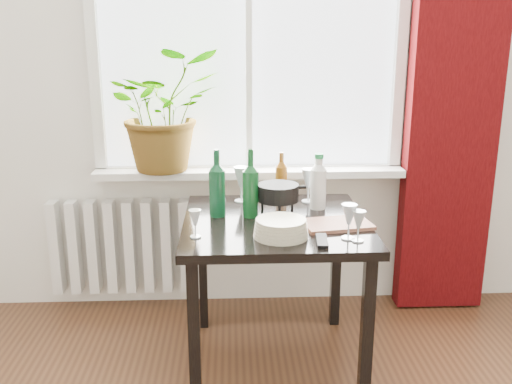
{
  "coord_description": "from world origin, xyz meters",
  "views": [
    {
      "loc": [
        -0.1,
        -0.96,
        1.58
      ],
      "look_at": [
        0.01,
        1.55,
        0.88
      ],
      "focal_mm": 40.0,
      "sensor_mm": 36.0,
      "label": 1
    }
  ],
  "objects_px": {
    "plate_stack": "(281,228)",
    "tv_remote": "(322,241)",
    "wineglass_far_right": "(358,226)",
    "radiator": "(121,246)",
    "wineglass_front_right": "(349,221)",
    "cleaning_bottle": "(318,181)",
    "wineglass_front_left": "(195,224)",
    "wine_bottle_right": "(251,183)",
    "bottle_amber": "(281,175)",
    "wineglass_back_left": "(241,184)",
    "wine_bottle_left": "(217,183)",
    "wineglass_back_center": "(308,185)",
    "table": "(275,238)",
    "fondue_pot": "(278,200)",
    "potted_plant": "(164,110)",
    "cutting_board": "(337,224)"
  },
  "relations": [
    {
      "from": "wineglass_front_left",
      "to": "tv_remote",
      "type": "bearing_deg",
      "value": -9.5
    },
    {
      "from": "potted_plant",
      "to": "wineglass_back_center",
      "type": "xyz_separation_m",
      "value": [
        0.75,
        -0.31,
        -0.35
      ]
    },
    {
      "from": "wine_bottle_right",
      "to": "wineglass_front_left",
      "type": "distance_m",
      "value": 0.39
    },
    {
      "from": "radiator",
      "to": "wineglass_far_right",
      "type": "distance_m",
      "value": 1.55
    },
    {
      "from": "cleaning_bottle",
      "to": "wineglass_front_right",
      "type": "relative_size",
      "value": 1.79
    },
    {
      "from": "wine_bottle_right",
      "to": "bottle_amber",
      "type": "bearing_deg",
      "value": 59.57
    },
    {
      "from": "wineglass_back_left",
      "to": "plate_stack",
      "type": "relative_size",
      "value": 0.79
    },
    {
      "from": "wineglass_front_right",
      "to": "plate_stack",
      "type": "distance_m",
      "value": 0.29
    },
    {
      "from": "bottle_amber",
      "to": "cleaning_bottle",
      "type": "xyz_separation_m",
      "value": [
        0.17,
        -0.18,
        0.01
      ]
    },
    {
      "from": "wine_bottle_right",
      "to": "tv_remote",
      "type": "distance_m",
      "value": 0.49
    },
    {
      "from": "table",
      "to": "wineglass_front_left",
      "type": "xyz_separation_m",
      "value": [
        -0.36,
        -0.22,
        0.15
      ]
    },
    {
      "from": "wine_bottle_left",
      "to": "wineglass_back_center",
      "type": "xyz_separation_m",
      "value": [
        0.46,
        0.21,
        -0.07
      ]
    },
    {
      "from": "fondue_pot",
      "to": "radiator",
      "type": "bearing_deg",
      "value": 144.66
    },
    {
      "from": "table",
      "to": "fondue_pot",
      "type": "distance_m",
      "value": 0.18
    },
    {
      "from": "wine_bottle_left",
      "to": "bottle_amber",
      "type": "relative_size",
      "value": 1.3
    },
    {
      "from": "radiator",
      "to": "table",
      "type": "height_order",
      "value": "table"
    },
    {
      "from": "radiator",
      "to": "plate_stack",
      "type": "bearing_deg",
      "value": -45.06
    },
    {
      "from": "wineglass_front_right",
      "to": "wine_bottle_right",
      "type": "bearing_deg",
      "value": 140.79
    },
    {
      "from": "wine_bottle_left",
      "to": "wineglass_back_left",
      "type": "xyz_separation_m",
      "value": [
        0.12,
        0.23,
        -0.07
      ]
    },
    {
      "from": "plate_stack",
      "to": "tv_remote",
      "type": "distance_m",
      "value": 0.18
    },
    {
      "from": "radiator",
      "to": "plate_stack",
      "type": "xyz_separation_m",
      "value": [
        0.86,
        -0.86,
        0.4
      ]
    },
    {
      "from": "plate_stack",
      "to": "tv_remote",
      "type": "height_order",
      "value": "plate_stack"
    },
    {
      "from": "wine_bottle_left",
      "to": "wineglass_front_left",
      "type": "distance_m",
      "value": 0.32
    },
    {
      "from": "fondue_pot",
      "to": "potted_plant",
      "type": "bearing_deg",
      "value": 135.34
    },
    {
      "from": "wineglass_far_right",
      "to": "plate_stack",
      "type": "relative_size",
      "value": 0.58
    },
    {
      "from": "wineglass_back_center",
      "to": "fondue_pot",
      "type": "distance_m",
      "value": 0.28
    },
    {
      "from": "cleaning_bottle",
      "to": "wineglass_back_center",
      "type": "height_order",
      "value": "cleaning_bottle"
    },
    {
      "from": "wineglass_back_left",
      "to": "fondue_pot",
      "type": "height_order",
      "value": "wineglass_back_left"
    },
    {
      "from": "table",
      "to": "wineglass_back_left",
      "type": "bearing_deg",
      "value": 116.23
    },
    {
      "from": "plate_stack",
      "to": "wineglass_front_left",
      "type": "bearing_deg",
      "value": 178.81
    },
    {
      "from": "wine_bottle_right",
      "to": "wineglass_front_left",
      "type": "bearing_deg",
      "value": -131.16
    },
    {
      "from": "wineglass_back_center",
      "to": "wineglass_front_left",
      "type": "height_order",
      "value": "wineglass_back_center"
    },
    {
      "from": "wineglass_back_center",
      "to": "fondue_pot",
      "type": "relative_size",
      "value": 0.79
    },
    {
      "from": "wine_bottle_right",
      "to": "fondue_pot",
      "type": "relative_size",
      "value": 1.45
    },
    {
      "from": "wine_bottle_right",
      "to": "table",
      "type": "bearing_deg",
      "value": -28.08
    },
    {
      "from": "bottle_amber",
      "to": "wineglass_back_left",
      "type": "distance_m",
      "value": 0.21
    },
    {
      "from": "table",
      "to": "potted_plant",
      "type": "bearing_deg",
      "value": 133.37
    },
    {
      "from": "wineglass_far_right",
      "to": "wineglass_front_left",
      "type": "distance_m",
      "value": 0.68
    },
    {
      "from": "table",
      "to": "tv_remote",
      "type": "relative_size",
      "value": 5.63
    },
    {
      "from": "plate_stack",
      "to": "cleaning_bottle",
      "type": "bearing_deg",
      "value": 61.42
    },
    {
      "from": "wineglass_front_right",
      "to": "wineglass_back_center",
      "type": "distance_m",
      "value": 0.56
    },
    {
      "from": "wineglass_far_right",
      "to": "fondue_pot",
      "type": "height_order",
      "value": "fondue_pot"
    },
    {
      "from": "wine_bottle_left",
      "to": "cutting_board",
      "type": "height_order",
      "value": "wine_bottle_left"
    },
    {
      "from": "wine_bottle_left",
      "to": "wineglass_far_right",
      "type": "distance_m",
      "value": 0.7
    },
    {
      "from": "wine_bottle_left",
      "to": "plate_stack",
      "type": "distance_m",
      "value": 0.43
    },
    {
      "from": "fondue_pot",
      "to": "cutting_board",
      "type": "bearing_deg",
      "value": -35.88
    },
    {
      "from": "bottle_amber",
      "to": "plate_stack",
      "type": "xyz_separation_m",
      "value": [
        -0.05,
        -0.58,
        -0.09
      ]
    },
    {
      "from": "radiator",
      "to": "potted_plant",
      "type": "distance_m",
      "value": 0.85
    },
    {
      "from": "wineglass_back_center",
      "to": "tv_remote",
      "type": "xyz_separation_m",
      "value": [
        -0.02,
        -0.59,
        -0.08
      ]
    },
    {
      "from": "wine_bottle_left",
      "to": "wineglass_front_left",
      "type": "relative_size",
      "value": 2.63
    }
  ]
}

